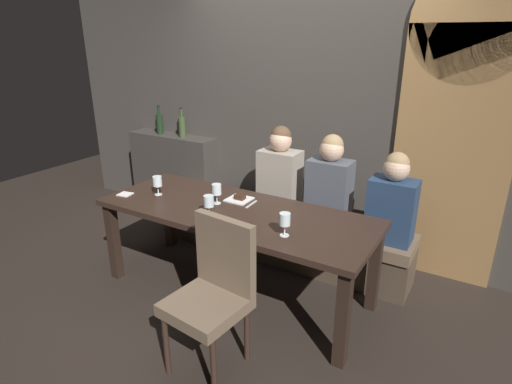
{
  "coord_description": "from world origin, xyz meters",
  "views": [
    {
      "loc": [
        1.67,
        -2.47,
        2.0
      ],
      "look_at": [
        0.08,
        0.19,
        0.84
      ],
      "focal_mm": 29.2,
      "sensor_mm": 36.0,
      "label": 1
    }
  ],
  "objects_px": {
    "wine_bottle_pale_label": "(182,126)",
    "wine_glass_near_right": "(209,202)",
    "fork_on_table": "(251,204)",
    "banquette_bench": "(277,234)",
    "wine_bottle_dark_red": "(160,123)",
    "dining_table": "(235,220)",
    "wine_glass_end_right": "(157,182)",
    "wine_glass_end_left": "(217,190)",
    "diner_bearded": "(329,184)",
    "diner_far_end": "(393,200)",
    "dessert_plate": "(239,198)",
    "diner_redhead": "(280,174)",
    "wine_glass_center_back": "(285,220)",
    "chair_near_side": "(214,286)"
  },
  "relations": [
    {
      "from": "banquette_bench",
      "to": "wine_glass_near_right",
      "type": "distance_m",
      "value": 1.1
    },
    {
      "from": "chair_near_side",
      "to": "wine_glass_near_right",
      "type": "height_order",
      "value": "chair_near_side"
    },
    {
      "from": "diner_far_end",
      "to": "wine_bottle_dark_red",
      "type": "distance_m",
      "value": 2.76
    },
    {
      "from": "diner_bearded",
      "to": "diner_far_end",
      "type": "distance_m",
      "value": 0.54
    },
    {
      "from": "wine_glass_near_right",
      "to": "dessert_plate",
      "type": "xyz_separation_m",
      "value": [
        0.01,
        0.39,
        -0.1
      ]
    },
    {
      "from": "dining_table",
      "to": "wine_glass_near_right",
      "type": "distance_m",
      "value": 0.3
    },
    {
      "from": "wine_bottle_pale_label",
      "to": "wine_glass_center_back",
      "type": "xyz_separation_m",
      "value": [
        1.91,
        -1.22,
        -0.22
      ]
    },
    {
      "from": "dining_table",
      "to": "diner_redhead",
      "type": "distance_m",
      "value": 0.72
    },
    {
      "from": "wine_glass_center_back",
      "to": "wine_glass_end_left",
      "type": "distance_m",
      "value": 0.77
    },
    {
      "from": "diner_far_end",
      "to": "dessert_plate",
      "type": "bearing_deg",
      "value": -155.94
    },
    {
      "from": "wine_bottle_dark_red",
      "to": "diner_bearded",
      "type": "bearing_deg",
      "value": -7.95
    },
    {
      "from": "wine_glass_end_right",
      "to": "wine_glass_end_left",
      "type": "relative_size",
      "value": 1.0
    },
    {
      "from": "dining_table",
      "to": "fork_on_table",
      "type": "xyz_separation_m",
      "value": [
        0.05,
        0.15,
        0.09
      ]
    },
    {
      "from": "banquette_bench",
      "to": "fork_on_table",
      "type": "bearing_deg",
      "value": -84.3
    },
    {
      "from": "dining_table",
      "to": "wine_glass_center_back",
      "type": "relative_size",
      "value": 13.41
    },
    {
      "from": "wine_bottle_pale_label",
      "to": "wine_glass_near_right",
      "type": "distance_m",
      "value": 1.78
    },
    {
      "from": "wine_bottle_pale_label",
      "to": "wine_glass_center_back",
      "type": "distance_m",
      "value": 2.28
    },
    {
      "from": "wine_glass_center_back",
      "to": "dessert_plate",
      "type": "distance_m",
      "value": 0.74
    },
    {
      "from": "dining_table",
      "to": "wine_glass_end_left",
      "type": "bearing_deg",
      "value": 170.44
    },
    {
      "from": "diner_far_end",
      "to": "wine_glass_center_back",
      "type": "height_order",
      "value": "diner_far_end"
    },
    {
      "from": "dining_table",
      "to": "wine_glass_end_right",
      "type": "distance_m",
      "value": 0.77
    },
    {
      "from": "diner_bearded",
      "to": "diner_redhead",
      "type": "bearing_deg",
      "value": -178.56
    },
    {
      "from": "wine_glass_end_left",
      "to": "wine_glass_end_right",
      "type": "bearing_deg",
      "value": -169.95
    },
    {
      "from": "dining_table",
      "to": "wine_glass_end_right",
      "type": "relative_size",
      "value": 13.41
    },
    {
      "from": "diner_redhead",
      "to": "wine_glass_end_right",
      "type": "height_order",
      "value": "diner_redhead"
    },
    {
      "from": "diner_bearded",
      "to": "wine_bottle_pale_label",
      "type": "xyz_separation_m",
      "value": [
        -1.87,
        0.32,
        0.24
      ]
    },
    {
      "from": "diner_redhead",
      "to": "wine_glass_end_left",
      "type": "xyz_separation_m",
      "value": [
        -0.22,
        -0.66,
        0.01
      ]
    },
    {
      "from": "diner_bearded",
      "to": "wine_bottle_dark_red",
      "type": "bearing_deg",
      "value": 172.05
    },
    {
      "from": "diner_far_end",
      "to": "dessert_plate",
      "type": "height_order",
      "value": "diner_far_end"
    },
    {
      "from": "wine_glass_near_right",
      "to": "fork_on_table",
      "type": "height_order",
      "value": "wine_glass_near_right"
    },
    {
      "from": "wine_glass_center_back",
      "to": "wine_glass_end_right",
      "type": "xyz_separation_m",
      "value": [
        -1.28,
        0.14,
        0.0
      ]
    },
    {
      "from": "diner_bearded",
      "to": "fork_on_table",
      "type": "height_order",
      "value": "diner_bearded"
    },
    {
      "from": "wine_glass_center_back",
      "to": "wine_glass_end_left",
      "type": "relative_size",
      "value": 1.0
    },
    {
      "from": "banquette_bench",
      "to": "diner_bearded",
      "type": "height_order",
      "value": "diner_bearded"
    },
    {
      "from": "wine_bottle_pale_label",
      "to": "wine_bottle_dark_red",
      "type": "bearing_deg",
      "value": -177.88
    },
    {
      "from": "chair_near_side",
      "to": "wine_glass_end_right",
      "type": "relative_size",
      "value": 5.98
    },
    {
      "from": "banquette_bench",
      "to": "wine_bottle_pale_label",
      "type": "height_order",
      "value": "wine_bottle_pale_label"
    },
    {
      "from": "dessert_plate",
      "to": "diner_bearded",
      "type": "bearing_deg",
      "value": 41.81
    },
    {
      "from": "diner_far_end",
      "to": "diner_redhead",
      "type": "bearing_deg",
      "value": 179.56
    },
    {
      "from": "dining_table",
      "to": "wine_glass_end_left",
      "type": "relative_size",
      "value": 13.41
    },
    {
      "from": "diner_bearded",
      "to": "wine_glass_end_right",
      "type": "relative_size",
      "value": 4.91
    },
    {
      "from": "banquette_bench",
      "to": "dessert_plate",
      "type": "xyz_separation_m",
      "value": [
        -0.08,
        -0.51,
        0.53
      ]
    },
    {
      "from": "chair_near_side",
      "to": "wine_glass_end_left",
      "type": "distance_m",
      "value": 0.96
    },
    {
      "from": "wine_glass_near_right",
      "to": "dining_table",
      "type": "bearing_deg",
      "value": 64.49
    },
    {
      "from": "dining_table",
      "to": "banquette_bench",
      "type": "distance_m",
      "value": 0.82
    },
    {
      "from": "banquette_bench",
      "to": "wine_bottle_dark_red",
      "type": "relative_size",
      "value": 7.67
    },
    {
      "from": "wine_bottle_dark_red",
      "to": "wine_glass_center_back",
      "type": "xyz_separation_m",
      "value": [
        2.23,
        -1.21,
        -0.22
      ]
    },
    {
      "from": "dining_table",
      "to": "dessert_plate",
      "type": "bearing_deg",
      "value": 113.59
    },
    {
      "from": "wine_glass_end_right",
      "to": "fork_on_table",
      "type": "xyz_separation_m",
      "value": [
        0.79,
        0.22,
        -0.11
      ]
    },
    {
      "from": "wine_glass_center_back",
      "to": "wine_bottle_dark_red",
      "type": "bearing_deg",
      "value": 151.5
    }
  ]
}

